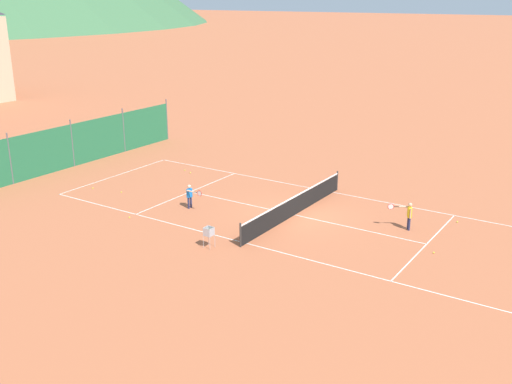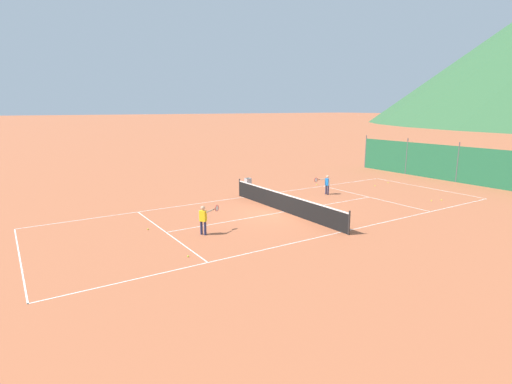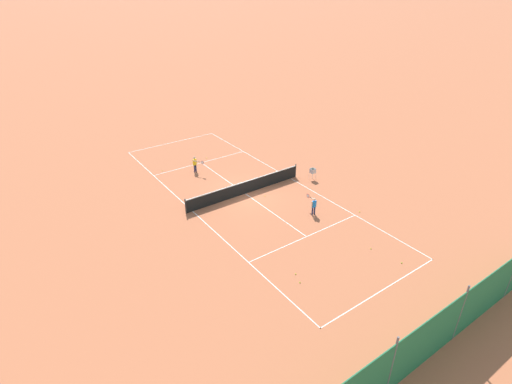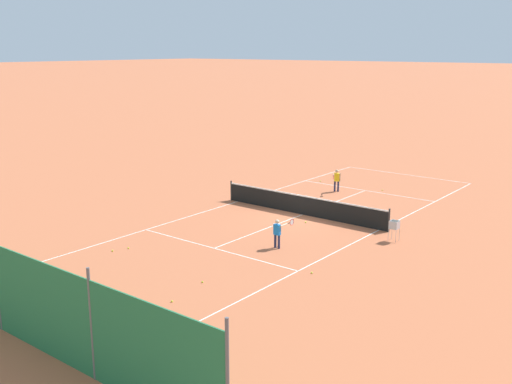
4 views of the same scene
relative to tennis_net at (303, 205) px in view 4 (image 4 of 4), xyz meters
name	(u,v)px [view 4 (image 4 of 4)]	position (x,y,z in m)	size (l,w,h in m)	color
ground_plane	(302,215)	(0.00, 0.00, -0.50)	(600.00, 600.00, 0.00)	#B7603D
court_line_markings	(302,214)	(0.00, 0.00, -0.50)	(8.25, 23.85, 0.01)	white
tennis_net	(303,205)	(0.00, 0.00, 0.00)	(9.18, 0.08, 1.06)	#2D2D2D
player_far_baseline	(337,179)	(1.16, -5.13, 0.24)	(0.51, 1.06, 1.26)	#23284C
player_near_baseline	(278,231)	(-1.99, 4.75, 0.20)	(0.41, 1.00, 1.20)	#23284C
tennis_ball_far_corner	(202,282)	(-2.12, 9.36, -0.47)	(0.07, 0.07, 0.07)	#CCE033
tennis_ball_by_net_right	(128,248)	(2.69, 8.58, -0.47)	(0.07, 0.07, 0.07)	#CCE033
tennis_ball_service_box	(382,190)	(-0.79, -6.94, -0.47)	(0.07, 0.07, 0.07)	#CCE033
tennis_ball_mid_court	(312,273)	(-4.63, 6.30, -0.47)	(0.07, 0.07, 0.07)	#CCE033
tennis_ball_near_corner	(320,181)	(3.24, -6.77, -0.47)	(0.07, 0.07, 0.07)	#CCE033
tennis_ball_alley_right	(306,222)	(-0.91, 1.09, -0.47)	(0.07, 0.07, 0.07)	#CCE033
tennis_ball_by_net_left	(172,301)	(-2.47, 11.15, -0.47)	(0.07, 0.07, 0.07)	#CCE033
tennis_ball_alley_left	(112,251)	(2.93, 9.20, -0.47)	(0.07, 0.07, 0.07)	#CCE033
ball_hopper	(395,226)	(-5.31, 1.05, 0.16)	(0.36, 0.36, 0.89)	#B7B7BC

